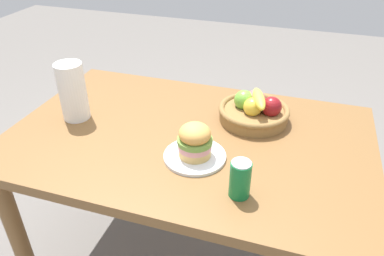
{
  "coord_description": "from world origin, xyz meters",
  "views": [
    {
      "loc": [
        0.38,
        -1.14,
        1.54
      ],
      "look_at": [
        0.03,
        -0.04,
        0.81
      ],
      "focal_mm": 34.59,
      "sensor_mm": 36.0,
      "label": 1
    }
  ],
  "objects_px": {
    "plate": "(195,156)",
    "sandwich": "(195,140)",
    "soda_can": "(240,179)",
    "fruit_basket": "(254,110)",
    "paper_towel_roll": "(73,92)"
  },
  "relations": [
    {
      "from": "soda_can",
      "to": "fruit_basket",
      "type": "relative_size",
      "value": 0.43
    },
    {
      "from": "soda_can",
      "to": "paper_towel_roll",
      "type": "height_order",
      "value": "paper_towel_roll"
    },
    {
      "from": "fruit_basket",
      "to": "paper_towel_roll",
      "type": "height_order",
      "value": "paper_towel_roll"
    },
    {
      "from": "sandwich",
      "to": "fruit_basket",
      "type": "height_order",
      "value": "sandwich"
    },
    {
      "from": "soda_can",
      "to": "sandwich",
      "type": "bearing_deg",
      "value": 143.17
    },
    {
      "from": "soda_can",
      "to": "fruit_basket",
      "type": "height_order",
      "value": "fruit_basket"
    },
    {
      "from": "plate",
      "to": "fruit_basket",
      "type": "xyz_separation_m",
      "value": [
        0.15,
        0.32,
        0.04
      ]
    },
    {
      "from": "fruit_basket",
      "to": "paper_towel_roll",
      "type": "bearing_deg",
      "value": -163.91
    },
    {
      "from": "plate",
      "to": "soda_can",
      "type": "height_order",
      "value": "soda_can"
    },
    {
      "from": "plate",
      "to": "soda_can",
      "type": "bearing_deg",
      "value": -36.83
    },
    {
      "from": "plate",
      "to": "paper_towel_roll",
      "type": "distance_m",
      "value": 0.58
    },
    {
      "from": "plate",
      "to": "fruit_basket",
      "type": "distance_m",
      "value": 0.36
    },
    {
      "from": "sandwich",
      "to": "paper_towel_roll",
      "type": "distance_m",
      "value": 0.57
    },
    {
      "from": "plate",
      "to": "sandwich",
      "type": "bearing_deg",
      "value": -90.0
    },
    {
      "from": "plate",
      "to": "paper_towel_roll",
      "type": "relative_size",
      "value": 0.93
    }
  ]
}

